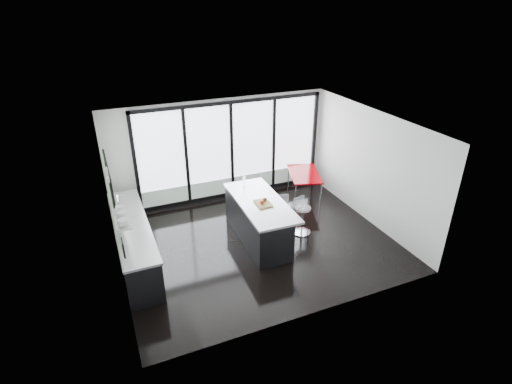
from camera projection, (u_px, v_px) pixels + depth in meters
name	position (u px, v px, depth m)	size (l,w,h in m)	color
floor	(257.00, 242.00, 9.26)	(6.00, 5.00, 0.00)	black
ceiling	(257.00, 126.00, 8.01)	(6.00, 5.00, 0.00)	white
wall_back	(231.00, 154.00, 10.82)	(6.00, 0.09, 2.80)	silver
wall_front	(317.00, 249.00, 6.58)	(6.00, 0.00, 2.80)	silver
wall_left	(111.00, 201.00, 7.75)	(0.26, 5.00, 2.80)	silver
wall_right	(370.00, 167.00, 9.69)	(0.00, 5.00, 2.80)	silver
counter_cabinets	(134.00, 242.00, 8.45)	(0.69, 3.24, 1.36)	black
island	(257.00, 220.00, 9.21)	(1.08, 2.42, 1.27)	black
bar_stool_near	(302.00, 220.00, 9.49)	(0.44, 0.44, 0.70)	silver
bar_stool_far	(282.00, 218.00, 9.58)	(0.44, 0.44, 0.69)	silver
red_table	(304.00, 185.00, 11.17)	(0.78, 1.37, 0.73)	#830005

